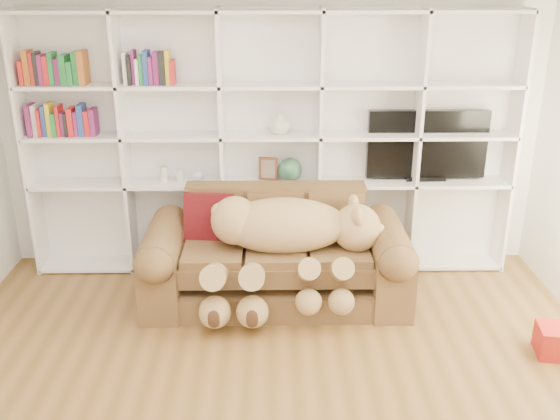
{
  "coord_description": "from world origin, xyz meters",
  "views": [
    {
      "loc": [
        0.0,
        -3.18,
        2.7
      ],
      "look_at": [
        0.07,
        1.63,
        0.84
      ],
      "focal_mm": 40.0,
      "sensor_mm": 36.0,
      "label": 1
    }
  ],
  "objects_px": {
    "sofa": "(276,261)",
    "teddy_bear": "(285,239)",
    "tv": "(427,146)",
    "gift_box": "(557,341)"
  },
  "relations": [
    {
      "from": "teddy_bear",
      "to": "gift_box",
      "type": "xyz_separation_m",
      "value": [
        2.01,
        -0.72,
        -0.52
      ]
    },
    {
      "from": "gift_box",
      "to": "teddy_bear",
      "type": "bearing_deg",
      "value": 160.38
    },
    {
      "from": "sofa",
      "to": "gift_box",
      "type": "distance_m",
      "value": 2.29
    },
    {
      "from": "teddy_bear",
      "to": "tv",
      "type": "height_order",
      "value": "tv"
    },
    {
      "from": "teddy_bear",
      "to": "gift_box",
      "type": "relative_size",
      "value": 5.49
    },
    {
      "from": "gift_box",
      "to": "tv",
      "type": "height_order",
      "value": "tv"
    },
    {
      "from": "sofa",
      "to": "teddy_bear",
      "type": "height_order",
      "value": "teddy_bear"
    },
    {
      "from": "sofa",
      "to": "tv",
      "type": "height_order",
      "value": "tv"
    },
    {
      "from": "sofa",
      "to": "gift_box",
      "type": "bearing_deg",
      "value": -23.46
    },
    {
      "from": "teddy_bear",
      "to": "tv",
      "type": "distance_m",
      "value": 1.68
    }
  ]
}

